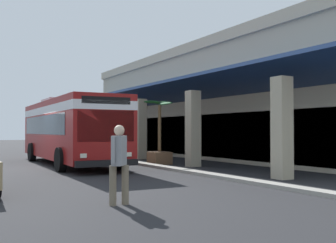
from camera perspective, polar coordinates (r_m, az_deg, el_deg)
The scene contains 6 objects.
ground at distance 22.32m, azimuth 4.05°, elevation -5.59°, with size 120.00×120.00×0.00m, color #262628.
curb_strip at distance 23.26m, azimuth -7.67°, elevation -5.26°, with size 33.81×0.50×0.12m, color #9E998E.
plaza_building at distance 28.29m, azimuth 10.78°, elevation 2.46°, with size 28.47×13.49×7.03m.
transit_bus at distance 20.83m, azimuth -13.70°, elevation -0.76°, with size 11.27×3.02×3.34m.
pedestrian at distance 9.21m, azimuth -6.87°, elevation -5.30°, with size 0.54×0.55×1.79m.
potted_palm at distance 20.30m, azimuth -1.19°, elevation -4.13°, with size 1.83×1.79×3.19m.
Camera 1 is at (18.56, -4.29, 1.66)m, focal length 43.43 mm.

